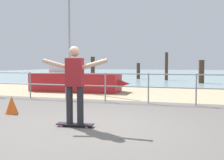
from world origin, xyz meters
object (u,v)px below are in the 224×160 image
Objects in this scene: sailboat at (78,81)px; skateboard at (75,124)px; skateboarder at (75,80)px; traffic_cone at (12,105)px.

sailboat is 7.26m from skateboard.
sailboat reaches higher than skateboarder.
sailboat is 3.37× the size of skateboarder.
sailboat is at bearing 113.42° from skateboarder.
sailboat is at bearing 113.42° from skateboard.
traffic_cone is at bearing 159.39° from skateboard.
traffic_cone is (-2.26, 0.85, 0.18)m from skateboard.
traffic_cone is at bearing -83.93° from sailboat.
skateboard is 2.42m from traffic_cone.
skateboard is at bearing -153.43° from skateboarder.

